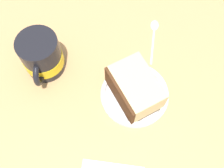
{
  "coord_description": "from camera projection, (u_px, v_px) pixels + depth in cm",
  "views": [
    {
      "loc": [
        8.33,
        18.64,
        52.75
      ],
      "look_at": [
        1.34,
        -2.86,
        3.0
      ],
      "focal_mm": 42.01,
      "sensor_mm": 36.0,
      "label": 1
    }
  ],
  "objects": [
    {
      "name": "cake_slice",
      "position": [
        135.0,
        89.0,
        0.53
      ],
      "size": [
        9.72,
        12.38,
        6.44
      ],
      "color": "#472814",
      "rests_on": "small_plate"
    },
    {
      "name": "tea_mug",
      "position": [
        42.0,
        56.0,
        0.56
      ],
      "size": [
        8.69,
        11.12,
        9.69
      ],
      "color": "black",
      "rests_on": "ground_plane"
    },
    {
      "name": "ground_plane",
      "position": [
        122.0,
        101.0,
        0.57
      ],
      "size": [
        129.46,
        129.46,
        2.3
      ],
      "primitive_type": "cube",
      "color": "tan"
    },
    {
      "name": "teaspoon",
      "position": [
        154.0,
        31.0,
        0.63
      ],
      "size": [
        6.72,
        11.93,
        0.8
      ],
      "color": "silver",
      "rests_on": "ground_plane"
    },
    {
      "name": "small_plate",
      "position": [
        135.0,
        94.0,
        0.56
      ],
      "size": [
        14.53,
        14.53,
        2.0
      ],
      "color": "white",
      "rests_on": "ground_plane"
    }
  ]
}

